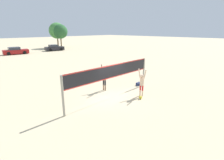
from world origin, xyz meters
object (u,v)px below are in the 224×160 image
(volleyball, at_px, (140,97))
(gear_bag, at_px, (139,84))
(volleyball_net, at_px, (112,75))
(tree_left_cluster, at_px, (57,31))
(tree_right_cluster, at_px, (60,32))
(parked_car_near, at_px, (54,48))
(parked_car_mid, at_px, (16,51))
(player_blocker, at_px, (104,77))
(player_spiker, at_px, (142,82))

(volleyball, bearing_deg, gear_bag, 38.02)
(volleyball_net, bearing_deg, gear_bag, 4.99)
(volleyball_net, distance_m, tree_left_cluster, 38.23)
(tree_right_cluster, bearing_deg, volleyball, -112.10)
(volleyball_net, relative_size, gear_bag, 16.95)
(parked_car_near, bearing_deg, parked_car_mid, -169.49)
(parked_car_mid, xyz_separation_m, tree_left_cluster, (12.37, 5.75, 3.70))
(volleyball_net, bearing_deg, parked_car_near, 69.06)
(gear_bag, distance_m, parked_car_near, 29.98)
(volleyball_net, xyz_separation_m, player_blocker, (0.69, 1.53, -0.60))
(tree_left_cluster, bearing_deg, volleyball_net, -113.72)
(player_blocker, xyz_separation_m, parked_car_near, (10.54, 27.82, -0.48))
(parked_car_near, distance_m, tree_left_cluster, 7.86)
(gear_bag, bearing_deg, volleyball_net, -175.01)
(volleyball, height_order, gear_bag, gear_bag)
(gear_bag, height_order, tree_right_cluster, tree_right_cluster)
(parked_car_near, bearing_deg, player_blocker, -101.43)
(parked_car_mid, distance_m, tree_left_cluster, 14.13)
(player_spiker, bearing_deg, volleyball_net, 52.08)
(parked_car_near, relative_size, tree_right_cluster, 0.72)
(player_spiker, xyz_separation_m, tree_right_cluster, (13.80, 34.90, 3.07))
(player_blocker, distance_m, parked_car_mid, 27.74)
(volleyball_net, xyz_separation_m, parked_car_near, (11.23, 29.34, -1.07))
(player_spiker, distance_m, parked_car_near, 32.12)
(gear_bag, bearing_deg, volleyball, -141.98)
(player_blocker, bearing_deg, gear_bag, 68.29)
(player_blocker, bearing_deg, volleyball, 9.53)
(player_spiker, relative_size, player_blocker, 0.98)
(parked_car_near, xyz_separation_m, tree_left_cluster, (4.11, 5.57, 3.72))
(gear_bag, bearing_deg, parked_car_mid, 91.46)
(player_spiker, height_order, volleyball, player_spiker)
(player_spiker, distance_m, player_blocker, 3.03)
(player_spiker, bearing_deg, volleyball, 120.64)
(volleyball, xyz_separation_m, tree_left_cluster, (14.12, 36.54, 4.22))
(player_blocker, relative_size, tree_left_cluster, 0.33)
(volleyball_net, height_order, parked_car_near, volleyball_net)
(player_blocker, relative_size, parked_car_near, 0.49)
(tree_right_cluster, bearing_deg, player_blocker, -114.82)
(player_spiker, height_order, player_blocker, player_blocker)
(volleyball_net, bearing_deg, player_blocker, 65.68)
(player_spiker, xyz_separation_m, gear_bag, (2.00, 1.66, -0.95))
(volleyball, bearing_deg, parked_car_near, 72.09)
(parked_car_near, height_order, parked_car_mid, parked_car_mid)
(player_blocker, distance_m, volleyball, 3.34)
(tree_left_cluster, bearing_deg, volleyball, -111.13)
(player_blocker, height_order, gear_bag, player_blocker)
(gear_bag, distance_m, tree_right_cluster, 35.51)
(gear_bag, distance_m, tree_left_cluster, 36.74)
(player_blocker, height_order, parked_car_mid, player_blocker)
(volleyball_net, relative_size, volleyball, 33.74)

